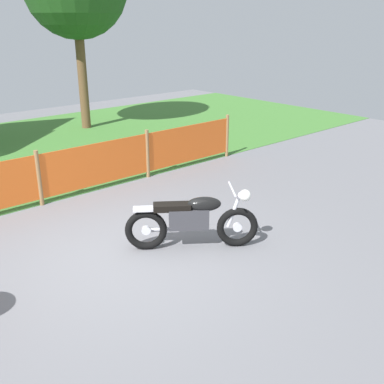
# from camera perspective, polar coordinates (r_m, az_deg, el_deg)

# --- Properties ---
(ground) EXTENTS (24.00, 24.00, 0.02)m
(ground) POSITION_cam_1_polar(r_m,az_deg,el_deg) (6.79, -8.49, -8.25)
(ground) COLOR slate
(barrier_fence) EXTENTS (9.87, 0.08, 1.05)m
(barrier_fence) POSITION_cam_1_polar(r_m,az_deg,el_deg) (8.82, -18.50, 1.73)
(barrier_fence) COLOR olive
(barrier_fence) RESTS_ON ground
(motorcycle_lead) EXTENTS (1.66, 1.29, 0.95)m
(motorcycle_lead) POSITION_cam_1_polar(r_m,az_deg,el_deg) (6.82, 0.11, -3.46)
(motorcycle_lead) COLOR black
(motorcycle_lead) RESTS_ON ground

